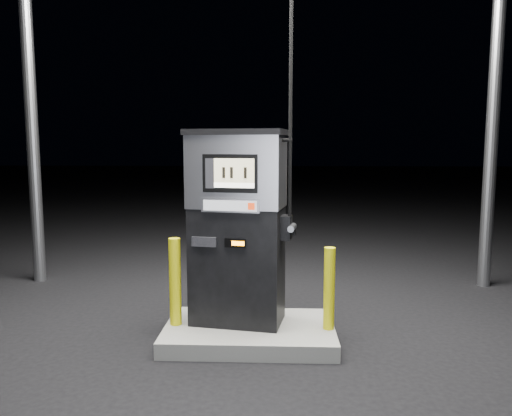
{
  "coord_description": "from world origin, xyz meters",
  "views": [
    {
      "loc": [
        0.25,
        -4.56,
        1.85
      ],
      "look_at": [
        0.06,
        0.0,
        1.27
      ],
      "focal_mm": 35.0,
      "sensor_mm": 36.0,
      "label": 1
    }
  ],
  "objects": [
    {
      "name": "ground",
      "position": [
        0.0,
        0.0,
        0.0
      ],
      "size": [
        80.0,
        80.0,
        0.0
      ],
      "primitive_type": "plane",
      "color": "black",
      "rests_on": "ground"
    },
    {
      "name": "pump_island",
      "position": [
        0.0,
        0.0,
        0.07
      ],
      "size": [
        1.6,
        1.0,
        0.15
      ],
      "primitive_type": "cube",
      "color": "slate",
      "rests_on": "ground"
    },
    {
      "name": "fuel_dispenser",
      "position": [
        -0.12,
        0.1,
        1.1
      ],
      "size": [
        1.05,
        0.69,
        3.82
      ],
      "rotation": [
        0.0,
        0.0,
        -0.17
      ],
      "color": "black",
      "rests_on": "pump_island"
    },
    {
      "name": "bollard_left",
      "position": [
        -0.7,
        -0.01,
        0.57
      ],
      "size": [
        0.13,
        0.13,
        0.83
      ],
      "primitive_type": "cylinder",
      "rotation": [
        0.0,
        0.0,
        0.15
      ],
      "color": "#D8D40C",
      "rests_on": "pump_island"
    },
    {
      "name": "bollard_right",
      "position": [
        0.74,
        -0.07,
        0.53
      ],
      "size": [
        0.13,
        0.13,
        0.77
      ],
      "primitive_type": "cylinder",
      "rotation": [
        0.0,
        0.0,
        -0.39
      ],
      "color": "#D8D40C",
      "rests_on": "pump_island"
    }
  ]
}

